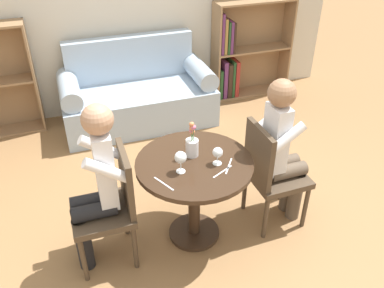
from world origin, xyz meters
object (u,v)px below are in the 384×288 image
at_px(chair_right, 270,171).
at_px(wine_glass_left, 181,158).
at_px(wine_glass_right, 218,153).
at_px(person_right, 283,150).
at_px(bookshelf_right, 240,53).
at_px(flower_vase, 192,144).
at_px(chair_left, 112,203).
at_px(person_left, 95,185).
at_px(couch, 137,96).

bearing_deg(chair_right, wine_glass_left, 92.40).
bearing_deg(chair_right, wine_glass_right, 93.76).
height_order(person_right, wine_glass_right, person_right).
relative_size(bookshelf_right, flower_vase, 4.22).
height_order(person_right, wine_glass_left, person_right).
height_order(wine_glass_left, wine_glass_right, wine_glass_left).
distance_m(chair_left, wine_glass_right, 0.82).
relative_size(chair_left, person_left, 0.71).
bearing_deg(chair_left, couch, 163.45).
xyz_separation_m(bookshelf_right, wine_glass_left, (-1.53, -2.29, 0.27)).
xyz_separation_m(couch, flower_vase, (0.01, -1.86, 0.49)).
bearing_deg(bookshelf_right, flower_vase, -123.12).
xyz_separation_m(chair_left, person_left, (-0.09, 0.00, 0.18)).
height_order(couch, chair_right, couch).
xyz_separation_m(chair_left, wine_glass_left, (0.48, -0.08, 0.33)).
relative_size(couch, chair_right, 1.86).
bearing_deg(person_right, flower_vase, 79.57).
bearing_deg(chair_right, flower_vase, 77.98).
distance_m(chair_right, wine_glass_right, 0.55).
bearing_deg(bookshelf_right, wine_glass_right, -118.81).
relative_size(bookshelf_right, person_left, 0.94).
height_order(chair_left, person_left, person_left).
distance_m(wine_glass_right, flower_vase, 0.20).
height_order(chair_right, wine_glass_right, chair_right).
bearing_deg(person_right, wine_glass_right, 93.27).
bearing_deg(bookshelf_right, person_right, -107.43).
distance_m(chair_right, person_left, 1.32).
relative_size(bookshelf_right, wine_glass_left, 7.44).
xyz_separation_m(bookshelf_right, chair_left, (-2.01, -2.21, -0.05)).
bearing_deg(person_right, person_left, 87.49).
xyz_separation_m(chair_right, person_left, (-1.31, 0.04, 0.18)).
xyz_separation_m(couch, wine_glass_right, (0.15, -2.01, 0.48)).
bearing_deg(flower_vase, wine_glass_right, -49.39).
relative_size(person_left, wine_glass_left, 7.87).
bearing_deg(person_left, wine_glass_left, 82.59).
distance_m(person_right, wine_glass_left, 0.84).
bearing_deg(chair_left, person_left, -90.63).
xyz_separation_m(wine_glass_right, flower_vase, (-0.13, 0.16, 0.00)).
distance_m(wine_glass_left, wine_glass_right, 0.27).
relative_size(person_right, flower_vase, 4.44).
relative_size(chair_left, wine_glass_right, 6.85).
height_order(couch, wine_glass_right, couch).
xyz_separation_m(person_left, flower_vase, (0.71, 0.08, 0.13)).
bearing_deg(person_right, wine_glass_left, 92.21).
xyz_separation_m(chair_left, chair_right, (1.22, -0.04, 0.00)).
bearing_deg(person_right, chair_right, 90.64).
bearing_deg(chair_left, wine_glass_left, 81.38).
xyz_separation_m(couch, person_right, (0.70, -1.97, 0.36)).
xyz_separation_m(chair_left, flower_vase, (0.62, 0.08, 0.30)).
distance_m(chair_left, person_right, 1.32).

